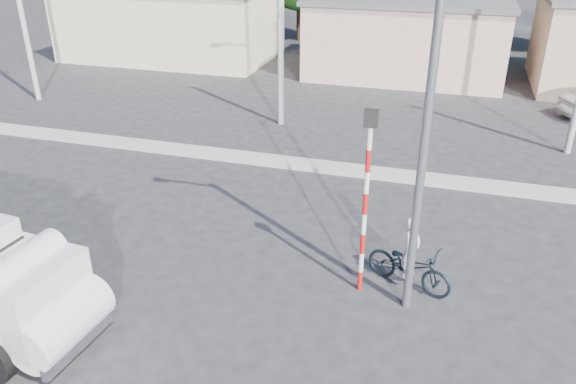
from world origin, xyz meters
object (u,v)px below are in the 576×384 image
(bicycle, at_px, (409,266))
(cyclist, at_px, (410,259))
(traffic_pole, at_px, (366,189))
(streetlight, at_px, (422,88))

(bicycle, distance_m, cyclist, 0.19)
(cyclist, height_order, traffic_pole, traffic_pole)
(cyclist, bearing_deg, traffic_pole, 135.43)
(cyclist, distance_m, traffic_pole, 2.17)
(bicycle, bearing_deg, traffic_pole, 135.43)
(cyclist, relative_size, streetlight, 0.17)
(streetlight, bearing_deg, cyclist, 81.82)
(cyclist, bearing_deg, bicycle, 0.00)
(bicycle, distance_m, traffic_pole, 2.34)
(traffic_pole, bearing_deg, cyclist, 23.91)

